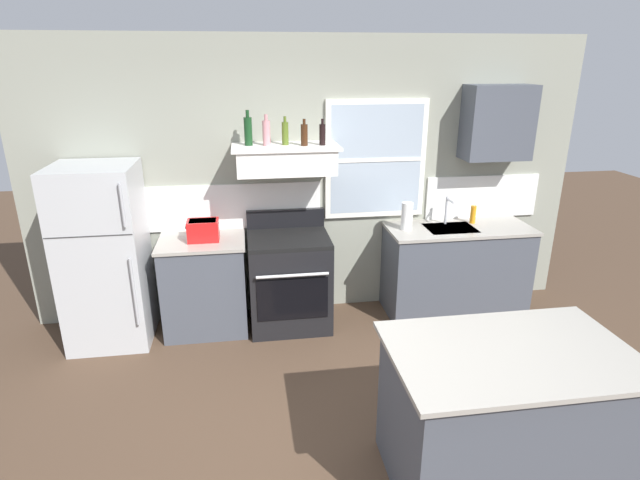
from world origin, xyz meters
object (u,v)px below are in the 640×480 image
object	(u,v)px
toaster	(203,230)
dish_soap_bottle	(473,214)
stove_range	(289,280)
paper_towel_roll	(407,216)
bottle_rose_pink	(266,133)
bottle_olive_oil_square	(285,133)
kitchen_island	(503,416)
bottle_balsamic_dark	(322,134)
bottle_dark_green_wine	(248,131)
refrigerator	(104,256)
bottle_brown_stout	(304,134)

from	to	relation	value
toaster	dish_soap_bottle	size ratio (longest dim) A/B	1.65
stove_range	paper_towel_roll	bearing A→B (deg)	1.85
bottle_rose_pink	bottle_olive_oil_square	distance (m)	0.17
bottle_rose_pink	paper_towel_roll	bearing A→B (deg)	-3.07
toaster	kitchen_island	distance (m)	2.91
kitchen_island	stove_range	bearing A→B (deg)	116.76
toaster	bottle_olive_oil_square	distance (m)	1.15
stove_range	bottle_balsamic_dark	xyz separation A→B (m)	(0.33, 0.06, 1.38)
dish_soap_bottle	bottle_olive_oil_square	bearing A→B (deg)	-179.60
toaster	bottle_olive_oil_square	size ratio (longest dim) A/B	1.18
dish_soap_bottle	paper_towel_roll	bearing A→B (deg)	-172.15
stove_range	kitchen_island	bearing A→B (deg)	-63.24
bottle_rose_pink	dish_soap_bottle	bearing A→B (deg)	0.82
bottle_dark_green_wine	bottle_rose_pink	xyz separation A→B (m)	(0.16, -0.03, -0.02)
dish_soap_bottle	bottle_rose_pink	bearing A→B (deg)	-179.18
toaster	bottle_balsamic_dark	xyz separation A→B (m)	(1.10, 0.04, 0.83)
kitchen_island	refrigerator	bearing A→B (deg)	142.10
refrigerator	paper_towel_roll	world-z (taller)	refrigerator
bottle_balsamic_dark	paper_towel_roll	xyz separation A→B (m)	(0.82, -0.02, -0.80)
toaster	bottle_rose_pink	world-z (taller)	bottle_rose_pink
toaster	paper_towel_roll	xyz separation A→B (m)	(1.93, 0.02, 0.04)
bottle_olive_oil_square	paper_towel_roll	bearing A→B (deg)	-4.32
toaster	bottle_dark_green_wine	xyz separation A→B (m)	(0.45, 0.13, 0.87)
refrigerator	bottle_dark_green_wine	distance (m)	1.70
bottle_olive_oil_square	dish_soap_bottle	distance (m)	2.06
bottle_dark_green_wine	bottle_rose_pink	world-z (taller)	bottle_dark_green_wine
kitchen_island	bottle_olive_oil_square	bearing A→B (deg)	115.43
dish_soap_bottle	kitchen_island	xyz separation A→B (m)	(-0.80, -2.29, -0.54)
toaster	paper_towel_roll	distance (m)	1.93
refrigerator	bottle_brown_stout	world-z (taller)	bottle_brown_stout
toaster	bottle_rose_pink	distance (m)	1.05
refrigerator	dish_soap_bottle	bearing A→B (deg)	2.60
bottle_rose_pink	bottle_dark_green_wine	bearing A→B (deg)	167.91
bottle_dark_green_wine	stove_range	bearing A→B (deg)	-23.66
stove_range	bottle_olive_oil_square	world-z (taller)	bottle_olive_oil_square
refrigerator	bottle_rose_pink	world-z (taller)	bottle_rose_pink
stove_range	bottle_brown_stout	bearing A→B (deg)	17.85
bottle_rose_pink	dish_soap_bottle	xyz separation A→B (m)	(2.05, 0.03, -0.86)
bottle_balsamic_dark	kitchen_island	xyz separation A→B (m)	(0.75, -2.21, -1.39)
bottle_balsamic_dark	paper_towel_roll	distance (m)	1.15
bottle_olive_oil_square	paper_towel_roll	xyz separation A→B (m)	(1.15, -0.09, -0.81)
bottle_rose_pink	refrigerator	bearing A→B (deg)	-174.96
bottle_olive_oil_square	dish_soap_bottle	xyz separation A→B (m)	(1.88, 0.01, -0.85)
stove_range	bottle_balsamic_dark	bearing A→B (deg)	10.14
stove_range	dish_soap_bottle	xyz separation A→B (m)	(1.88, 0.14, 0.54)
stove_range	bottle_brown_stout	distance (m)	1.39
bottle_olive_oil_square	bottle_brown_stout	distance (m)	0.18
dish_soap_bottle	kitchen_island	distance (m)	2.48
bottle_dark_green_wine	bottle_brown_stout	xyz separation A→B (m)	(0.49, -0.09, -0.03)
stove_range	kitchen_island	distance (m)	2.41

